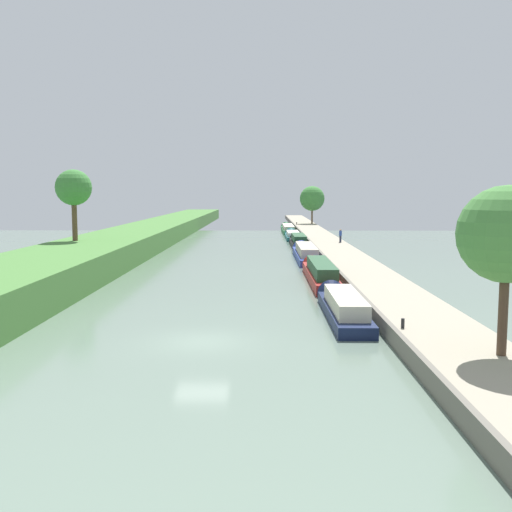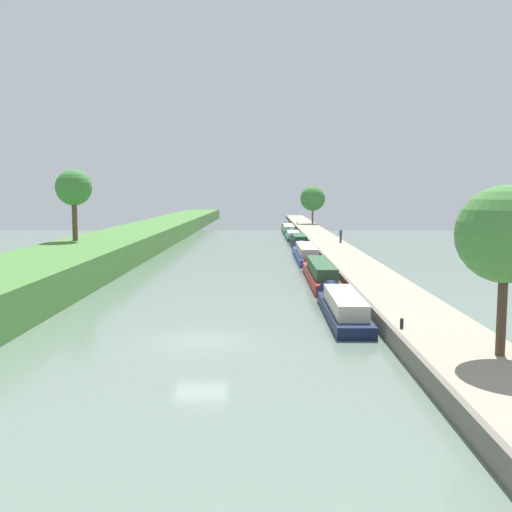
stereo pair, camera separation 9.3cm
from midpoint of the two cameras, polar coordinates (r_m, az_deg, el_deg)
ground_plane at (r=28.10m, az=-5.27°, el=-8.22°), size 160.00×160.00×0.00m
right_towpath at (r=29.01m, az=17.20°, el=-7.19°), size 4.22×260.00×0.81m
stone_quay at (r=28.46m, az=12.85°, el=-7.27°), size 0.25×260.00×0.86m
narrowboat_navy at (r=33.85m, az=8.37°, el=-4.77°), size 1.92×11.33×2.05m
narrowboat_red at (r=46.73m, az=6.24°, el=-1.58°), size 1.87×14.64×2.16m
narrowboat_blue at (r=62.17m, az=4.85°, el=0.32°), size 2.07×15.22×2.19m
narrowboat_black at (r=77.00m, az=4.17°, el=1.46°), size 1.90×12.18×2.12m
narrowboat_teal at (r=89.25m, az=3.62°, el=2.01°), size 2.10×11.58×2.00m
narrowboat_green at (r=104.44m, az=3.16°, el=2.66°), size 2.08×17.17×1.97m
tree_rightbank_near at (r=23.84m, az=23.07°, el=1.89°), size 3.66×3.66×6.45m
tree_rightbank_midnear at (r=116.05m, az=5.53°, el=5.55°), size 4.83×4.83×7.32m
tree_leftbank_downstream at (r=58.72m, az=-17.18°, el=6.28°), size 3.40×3.40×6.77m
person_walking at (r=73.18m, az=8.23°, el=1.99°), size 0.34×0.34×1.66m
mooring_bollard_near at (r=27.83m, az=14.01°, el=-6.34°), size 0.16×0.16×0.45m
mooring_bollard_far at (r=112.38m, az=4.03°, el=3.16°), size 0.16×0.16×0.45m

